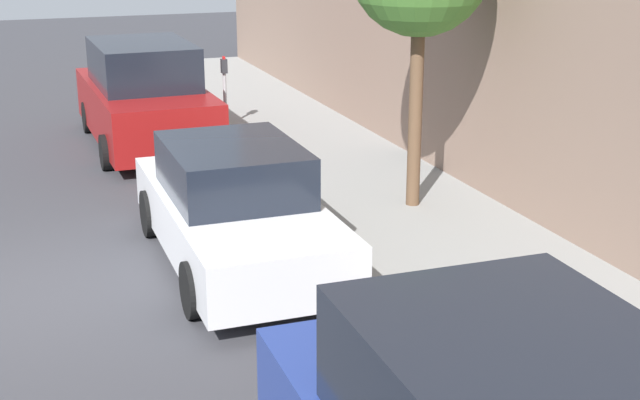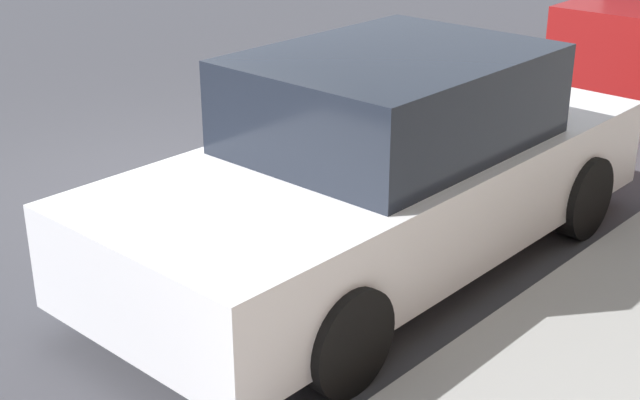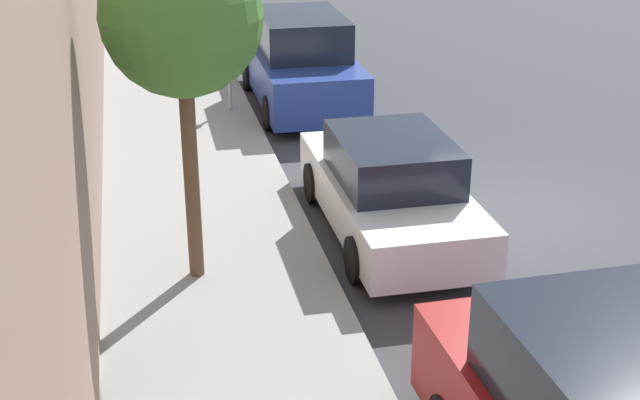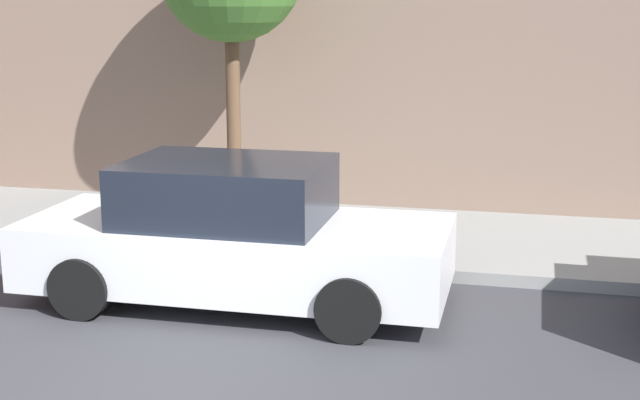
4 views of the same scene
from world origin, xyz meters
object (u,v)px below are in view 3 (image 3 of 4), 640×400
at_px(parked_sedan_second, 390,188).
at_px(street_tree, 182,18).
at_px(parked_suv_nearest, 301,63).
at_px(parking_meter_near, 229,70).

height_order(parked_sedan_second, street_tree, street_tree).
height_order(parked_suv_nearest, parked_sedan_second, parked_suv_nearest).
distance_m(parked_suv_nearest, parking_meter_near, 1.67).
bearing_deg(street_tree, parking_meter_near, -100.59).
relative_size(parking_meter_near, street_tree, 0.31).
distance_m(parking_meter_near, street_tree, 7.76).
xyz_separation_m(parked_sedan_second, street_tree, (2.95, 0.98, 2.84)).
xyz_separation_m(parked_suv_nearest, parked_sedan_second, (-0.01, 6.69, -0.21)).
bearing_deg(parked_sedan_second, street_tree, 18.35).
distance_m(parked_suv_nearest, street_tree, 8.62).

